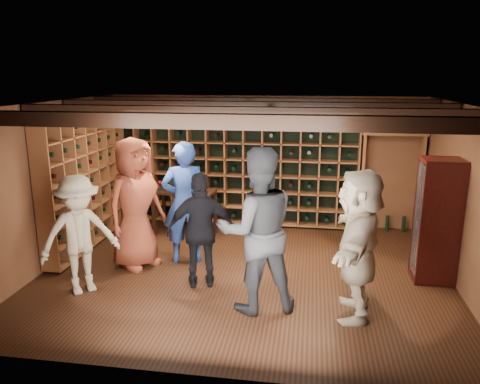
% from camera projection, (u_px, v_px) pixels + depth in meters
% --- Properties ---
extents(ground, '(6.00, 6.00, 0.00)m').
position_uv_depth(ground, '(244.00, 273.00, 7.02)').
color(ground, black).
rests_on(ground, ground).
extents(room_shell, '(6.00, 6.00, 6.00)m').
position_uv_depth(room_shell, '(245.00, 110.00, 6.47)').
color(room_shell, brown).
rests_on(room_shell, ground).
extents(wine_rack_back, '(4.65, 0.30, 2.20)m').
position_uv_depth(wine_rack_back, '(235.00, 167.00, 9.04)').
color(wine_rack_back, brown).
rests_on(wine_rack_back, ground).
extents(wine_rack_left, '(0.30, 2.65, 2.20)m').
position_uv_depth(wine_rack_left, '(87.00, 180.00, 7.95)').
color(wine_rack_left, brown).
rests_on(wine_rack_left, ground).
extents(crate_shelf, '(1.20, 0.32, 2.07)m').
position_uv_depth(crate_shelf, '(394.00, 149.00, 8.49)').
color(crate_shelf, brown).
rests_on(crate_shelf, ground).
extents(display_cabinet, '(0.55, 0.50, 1.75)m').
position_uv_depth(display_cabinet, '(436.00, 223.00, 6.59)').
color(display_cabinet, '#370D0B').
rests_on(display_cabinet, ground).
extents(man_blue_shirt, '(0.81, 0.67, 1.92)m').
position_uv_depth(man_blue_shirt, '(185.00, 203.00, 7.25)').
color(man_blue_shirt, navy).
rests_on(man_blue_shirt, ground).
extents(man_grey_suit, '(1.21, 1.07, 2.08)m').
position_uv_depth(man_grey_suit, '(257.00, 231.00, 5.72)').
color(man_grey_suit, black).
rests_on(man_grey_suit, ground).
extents(guest_red_floral, '(1.03, 1.17, 2.01)m').
position_uv_depth(guest_red_floral, '(135.00, 203.00, 7.06)').
color(guest_red_floral, maroon).
rests_on(guest_red_floral, ground).
extents(guest_woman_black, '(1.02, 0.62, 1.62)m').
position_uv_depth(guest_woman_black, '(202.00, 231.00, 6.41)').
color(guest_woman_black, black).
rests_on(guest_woman_black, ground).
extents(guest_khaki, '(1.18, 1.16, 1.63)m').
position_uv_depth(guest_khaki, '(79.00, 235.00, 6.24)').
color(guest_khaki, gray).
rests_on(guest_khaki, ground).
extents(guest_beige, '(0.69, 1.75, 1.85)m').
position_uv_depth(guest_beige, '(358.00, 244.00, 5.60)').
color(guest_beige, tan).
rests_on(guest_beige, ground).
extents(tasting_table, '(1.17, 0.68, 1.12)m').
position_uv_depth(tasting_table, '(184.00, 195.00, 8.53)').
color(tasting_table, black).
rests_on(tasting_table, ground).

